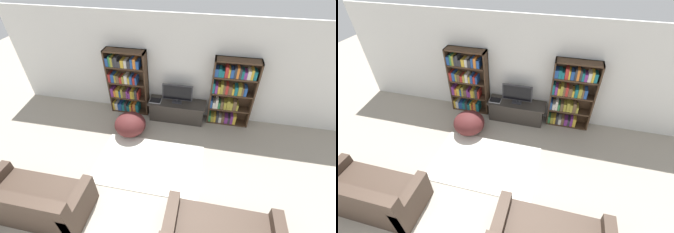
% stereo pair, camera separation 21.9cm
% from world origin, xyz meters
% --- Properties ---
extents(wall_back, '(8.80, 0.06, 2.60)m').
position_xyz_m(wall_back, '(0.00, 4.23, 1.30)').
color(wall_back, silver).
rests_on(wall_back, ground_plane).
extents(bookshelf_left, '(1.03, 0.30, 1.76)m').
position_xyz_m(bookshelf_left, '(-1.25, 4.05, 0.86)').
color(bookshelf_left, '#422D1E').
rests_on(bookshelf_left, ground_plane).
extents(bookshelf_right, '(1.03, 0.30, 1.76)m').
position_xyz_m(bookshelf_right, '(1.38, 4.05, 0.88)').
color(bookshelf_right, '#422D1E').
rests_on(bookshelf_right, ground_plane).
extents(tv_stand, '(1.47, 0.50, 0.52)m').
position_xyz_m(tv_stand, '(0.11, 3.92, 0.26)').
color(tv_stand, '#332D28').
rests_on(tv_stand, ground_plane).
extents(television, '(0.76, 0.16, 0.51)m').
position_xyz_m(television, '(0.11, 3.92, 0.79)').
color(television, '#2D2D33').
rests_on(television, tv_stand).
extents(laptop, '(0.29, 0.23, 0.03)m').
position_xyz_m(laptop, '(-0.45, 3.87, 0.54)').
color(laptop, '#B7B7BC').
rests_on(laptop, tv_stand).
extents(area_rug, '(2.26, 1.43, 0.02)m').
position_xyz_m(area_rug, '(-0.23, 2.27, 0.01)').
color(area_rug, beige).
rests_on(area_rug, ground_plane).
extents(couch_left_sectional, '(1.81, 0.85, 0.91)m').
position_xyz_m(couch_left_sectional, '(-1.86, 0.86, 0.30)').
color(couch_left_sectional, '#423328').
rests_on(couch_left_sectional, ground_plane).
extents(beanbag_ottoman, '(0.76, 0.76, 0.53)m').
position_xyz_m(beanbag_ottoman, '(-0.92, 3.15, 0.27)').
color(beanbag_ottoman, '#4C1E1E').
rests_on(beanbag_ottoman, ground_plane).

